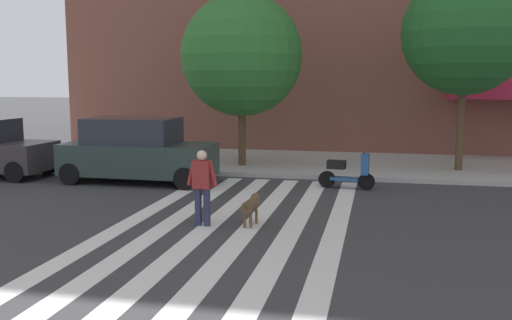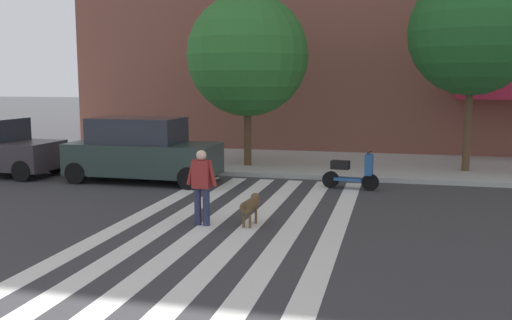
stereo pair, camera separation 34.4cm
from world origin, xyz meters
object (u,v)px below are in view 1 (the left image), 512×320
(street_tree_nearest, at_px, (242,55))
(parked_scooter, at_px, (347,172))
(parked_car_behind_first, at_px, (137,151))
(street_tree_middle, at_px, (465,33))
(pedestrian_dog_walker, at_px, (202,183))
(dog_on_leash, at_px, (251,205))

(street_tree_nearest, bearing_deg, parked_scooter, -37.18)
(parked_car_behind_first, relative_size, parked_scooter, 2.83)
(street_tree_middle, relative_size, pedestrian_dog_walker, 3.96)
(pedestrian_dog_walker, bearing_deg, street_tree_nearest, 97.37)
(pedestrian_dog_walker, distance_m, dog_on_leash, 1.16)
(parked_car_behind_first, distance_m, parked_scooter, 6.36)
(parked_scooter, distance_m, dog_on_leash, 4.96)
(parked_scooter, bearing_deg, street_tree_middle, 43.65)
(street_tree_nearest, distance_m, pedestrian_dog_walker, 8.39)
(parked_scooter, bearing_deg, pedestrian_dog_walker, -119.73)
(parked_car_behind_first, bearing_deg, street_tree_middle, 20.09)
(parked_car_behind_first, relative_size, street_tree_middle, 0.71)
(parked_car_behind_first, bearing_deg, parked_scooter, 2.42)
(street_tree_nearest, bearing_deg, pedestrian_dog_walker, -82.63)
(street_tree_middle, distance_m, pedestrian_dog_walker, 10.98)
(street_tree_nearest, height_order, dog_on_leash, street_tree_nearest)
(street_tree_nearest, bearing_deg, street_tree_middle, 3.52)
(parked_scooter, height_order, street_tree_nearest, street_tree_nearest)
(pedestrian_dog_walker, xyz_separation_m, dog_on_leash, (1.02, 0.26, -0.48))
(parked_car_behind_first, height_order, parked_scooter, parked_car_behind_first)
(parked_scooter, bearing_deg, street_tree_nearest, 142.82)
(street_tree_nearest, height_order, pedestrian_dog_walker, street_tree_nearest)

